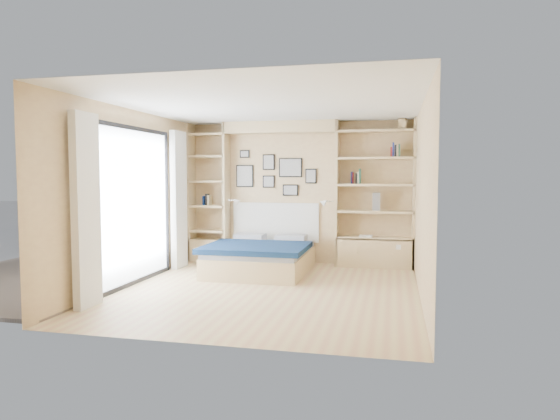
# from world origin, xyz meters

# --- Properties ---
(ground) EXTENTS (4.50, 4.50, 0.00)m
(ground) POSITION_xyz_m (0.00, 0.00, 0.00)
(ground) COLOR #CEB67B
(ground) RESTS_ON ground
(room_shell) EXTENTS (4.50, 4.50, 4.50)m
(room_shell) POSITION_xyz_m (-0.39, 1.52, 1.08)
(room_shell) COLOR #D6B67E
(room_shell) RESTS_ON ground
(bed) EXTENTS (1.57, 1.97, 1.07)m
(bed) POSITION_xyz_m (-0.43, 1.24, 0.26)
(bed) COLOR #CEB57B
(bed) RESTS_ON ground
(photo_gallery) EXTENTS (1.48, 0.02, 0.82)m
(photo_gallery) POSITION_xyz_m (-0.45, 2.22, 1.60)
(photo_gallery) COLOR black
(photo_gallery) RESTS_ON ground
(reading_lamps) EXTENTS (1.92, 0.12, 0.15)m
(reading_lamps) POSITION_xyz_m (-0.30, 2.00, 1.10)
(reading_lamps) COLOR silver
(reading_lamps) RESTS_ON ground
(shelf_decor) EXTENTS (3.61, 0.23, 2.03)m
(shelf_decor) POSITION_xyz_m (1.13, 2.07, 1.68)
(shelf_decor) COLOR #A51E1E
(shelf_decor) RESTS_ON ground
(deck) EXTENTS (3.20, 4.00, 0.05)m
(deck) POSITION_xyz_m (-3.60, 0.00, 0.00)
(deck) COLOR #726154
(deck) RESTS_ON ground
(deck_chair) EXTENTS (0.51, 0.75, 0.70)m
(deck_chair) POSITION_xyz_m (-3.23, 0.95, 0.33)
(deck_chair) COLOR tan
(deck_chair) RESTS_ON ground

